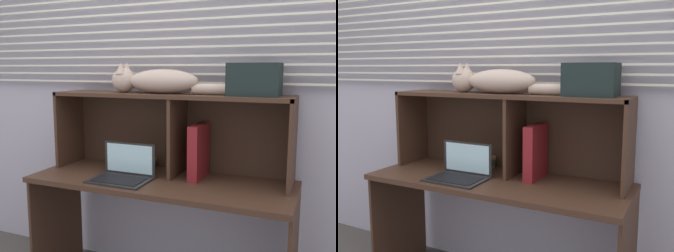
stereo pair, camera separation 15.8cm
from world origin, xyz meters
TOP-DOWN VIEW (x-y plane):
  - back_panel_with_blinds at (0.00, 0.55)m, footprint 4.40×0.08m
  - desk at (0.00, 0.23)m, footprint 1.50×0.55m
  - hutch_shelf_unit at (0.01, 0.39)m, footprint 1.43×0.29m
  - cat at (-0.08, 0.35)m, footprint 0.72×0.17m
  - laptop at (-0.19, 0.15)m, footprint 0.33×0.24m
  - binder_upright at (0.19, 0.35)m, footprint 0.06×0.24m
  - book_stack at (-0.22, 0.35)m, footprint 0.20×0.22m
  - storage_box at (0.50, 0.35)m, footprint 0.27×0.19m

SIDE VIEW (x-z plane):
  - desk at x=0.00m, z-range 0.22..0.93m
  - book_stack at x=-0.22m, z-range 0.71..0.78m
  - laptop at x=-0.19m, z-range 0.65..0.85m
  - binder_upright at x=0.19m, z-range 0.71..1.02m
  - hutch_shelf_unit at x=0.01m, z-range 0.80..1.28m
  - cat at x=-0.08m, z-range 1.17..1.35m
  - back_panel_with_blinds at x=0.00m, z-range 0.01..2.51m
  - storage_box at x=0.50m, z-range 1.19..1.36m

